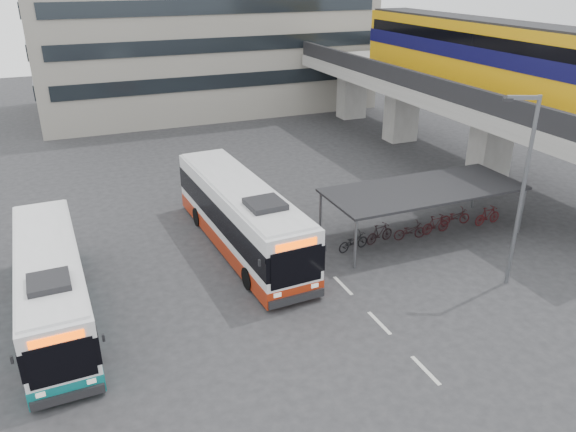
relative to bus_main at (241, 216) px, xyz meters
name	(u,v)px	position (x,y,z in m)	size (l,w,h in m)	color
ground	(289,298)	(0.33, -5.17, -1.63)	(120.00, 120.00, 0.00)	#28282B
viaduct	(463,73)	(17.33, 6.28, 4.60)	(8.00, 32.00, 9.68)	gray
bike_shelter	(422,208)	(8.80, -2.17, -0.19)	(10.00, 4.00, 2.54)	#595B60
road_markings	(379,323)	(2.83, -8.17, -1.62)	(0.15, 7.60, 0.01)	beige
bus_main	(241,216)	(0.00, 0.00, 0.00)	(3.20, 11.98, 3.51)	white
bus_teal	(52,285)	(-8.57, -2.99, -0.17)	(2.59, 10.67, 3.13)	white
pedestrian	(296,284)	(0.48, -5.46, -0.87)	(0.55, 0.36, 1.52)	black
lamp_post	(522,182)	(9.39, -7.64, 3.02)	(1.35, 0.72, 8.15)	#595B60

